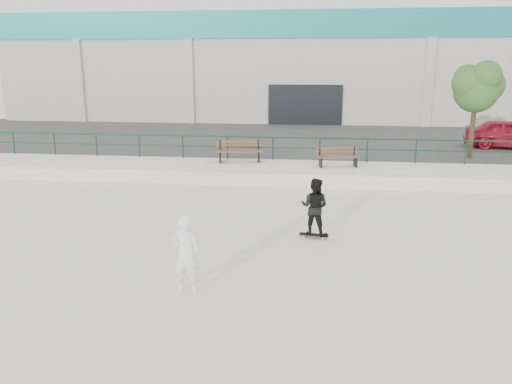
# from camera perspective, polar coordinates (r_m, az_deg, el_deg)

# --- Properties ---
(ground) EXTENTS (120.00, 120.00, 0.00)m
(ground) POSITION_cam_1_polar(r_m,az_deg,el_deg) (11.45, 2.06, -9.08)
(ground) COLOR silver
(ground) RESTS_ON ground
(ledge) EXTENTS (30.00, 3.00, 0.50)m
(ledge) POSITION_cam_1_polar(r_m,az_deg,el_deg) (20.44, 4.40, 2.22)
(ledge) COLOR beige
(ledge) RESTS_ON ground
(parking_strip) EXTENTS (60.00, 14.00, 0.50)m
(parking_strip) POSITION_cam_1_polar(r_m,az_deg,el_deg) (28.80, 5.22, 5.78)
(parking_strip) COLOR #3A3A3A
(parking_strip) RESTS_ON ground
(railing) EXTENTS (28.00, 0.06, 1.03)m
(railing) POSITION_cam_1_polar(r_m,az_deg,el_deg) (21.53, 4.62, 5.54)
(railing) COLOR #153A22
(railing) RESTS_ON ledge
(commercial_building) EXTENTS (44.20, 16.33, 8.00)m
(commercial_building) POSITION_cam_1_polar(r_m,az_deg,el_deg) (42.46, 6.02, 14.40)
(commercial_building) COLOR #B6B3A3
(commercial_building) RESTS_ON ground
(bench_left) EXTENTS (2.03, 0.88, 0.90)m
(bench_left) POSITION_cam_1_polar(r_m,az_deg,el_deg) (21.29, -1.91, 4.66)
(bench_left) COLOR brown
(bench_left) RESTS_ON ledge
(bench_right) EXTENTS (1.78, 0.81, 0.79)m
(bench_right) POSITION_cam_1_polar(r_m,az_deg,el_deg) (20.54, 9.34, 3.96)
(bench_right) COLOR brown
(bench_right) RESTS_ON ledge
(tree) EXTENTS (2.37, 2.10, 4.21)m
(tree) POSITION_cam_1_polar(r_m,az_deg,el_deg) (23.88, 23.99, 11.05)
(tree) COLOR #503928
(tree) RESTS_ON parking_strip
(red_car) EXTENTS (4.46, 2.54, 1.43)m
(red_car) POSITION_cam_1_polar(r_m,az_deg,el_deg) (27.68, 27.02, 5.94)
(red_car) COLOR maroon
(red_car) RESTS_ON parking_strip
(skateboard) EXTENTS (0.80, 0.31, 0.09)m
(skateboard) POSITION_cam_1_polar(r_m,az_deg,el_deg) (13.62, 6.61, -4.91)
(skateboard) COLOR black
(skateboard) RESTS_ON ground
(standing_skater) EXTENTS (0.89, 0.78, 1.56)m
(standing_skater) POSITION_cam_1_polar(r_m,az_deg,el_deg) (13.38, 6.71, -1.68)
(standing_skater) COLOR black
(standing_skater) RESTS_ON skateboard
(seated_skater) EXTENTS (0.63, 0.43, 1.67)m
(seated_skater) POSITION_cam_1_polar(r_m,az_deg,el_deg) (10.26, -7.99, -7.03)
(seated_skater) COLOR white
(seated_skater) RESTS_ON ground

